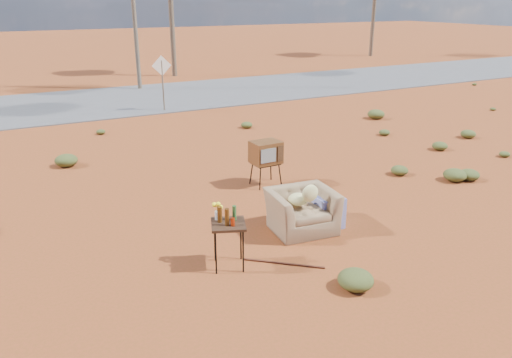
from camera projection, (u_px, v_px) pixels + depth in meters
name	position (u px, v px, depth m)	size (l,w,h in m)	color
ground	(284.00, 240.00, 9.40)	(140.00, 140.00, 0.00)	maroon
highway	(110.00, 101.00, 21.89)	(140.00, 7.00, 0.04)	#565659
armchair	(306.00, 205.00, 9.71)	(1.54, 0.94, 1.08)	#826547
tv_unit	(266.00, 153.00, 11.88)	(0.70, 0.57, 1.09)	black
side_table	(226.00, 221.00, 8.23)	(0.72, 0.72, 1.12)	#342113
rusty_bar	(284.00, 263.00, 8.53)	(0.04, 0.04, 1.40)	#4C2214
road_sign	(162.00, 73.00, 19.53)	(0.78, 0.06, 2.19)	brown
utility_pole_center	(133.00, 1.00, 23.42)	(1.40, 0.20, 8.00)	brown
scrub_patch	(168.00, 171.00, 12.67)	(17.49, 8.07, 0.33)	#3F4B20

